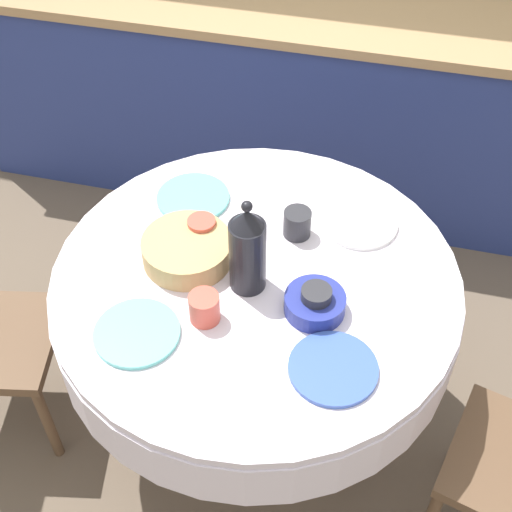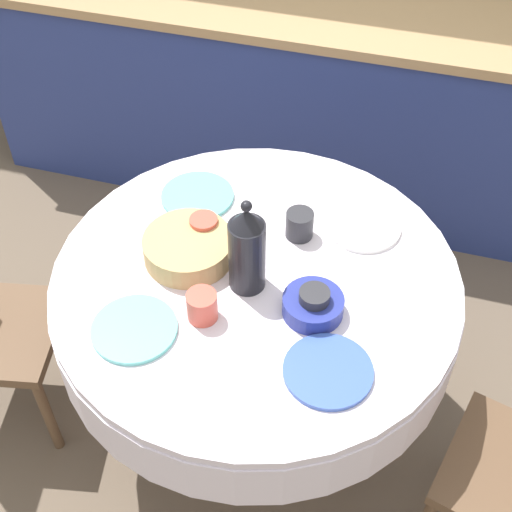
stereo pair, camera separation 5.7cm
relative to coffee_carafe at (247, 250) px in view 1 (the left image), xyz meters
name	(u,v)px [view 1 (the left image)]	position (x,y,z in m)	size (l,w,h in m)	color
ground_plane	(256,416)	(0.01, 0.04, -0.92)	(12.00, 12.00, 0.00)	brown
kitchen_counter	(328,104)	(0.01, 1.41, -0.45)	(3.24, 0.64, 0.93)	navy
dining_table	(256,303)	(0.01, 0.04, -0.27)	(1.21, 1.21, 0.78)	olive
plate_near_left	(137,333)	(-0.25, -0.25, -0.13)	(0.24, 0.24, 0.01)	#60BCB7
cup_near_left	(204,308)	(-0.08, -0.15, -0.10)	(0.09, 0.09, 0.09)	#CC4C3D
plate_near_right	(333,368)	(0.29, -0.24, -0.13)	(0.24, 0.24, 0.01)	#3856AD
cup_near_right	(316,301)	(0.21, -0.06, -0.10)	(0.09, 0.09, 0.09)	#28282D
plate_far_left	(193,198)	(-0.26, 0.31, -0.13)	(0.24, 0.24, 0.01)	#60BCB7
cup_far_left	(202,231)	(-0.18, 0.13, -0.10)	(0.09, 0.09, 0.09)	#CC4C3D
plate_far_right	(360,223)	(0.28, 0.32, -0.13)	(0.24, 0.24, 0.01)	white
cup_far_right	(297,223)	(0.10, 0.24, -0.10)	(0.09, 0.09, 0.09)	#28282D
coffee_carafe	(247,250)	(0.00, 0.00, 0.00)	(0.10, 0.10, 0.32)	black
bread_basket	(187,250)	(-0.20, 0.05, -0.10)	(0.27, 0.27, 0.07)	tan
fruit_bowl	(315,304)	(0.20, -0.05, -0.11)	(0.17, 0.17, 0.06)	navy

